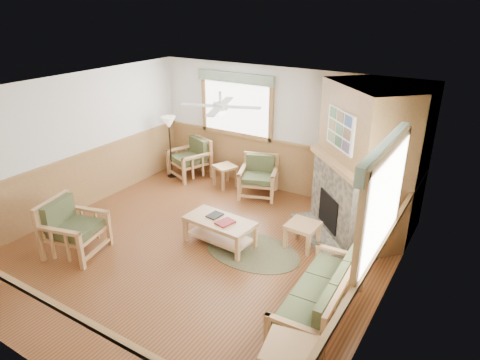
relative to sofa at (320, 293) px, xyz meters
The scene contains 23 objects.
floor 2.46m from the sofa, 168.36° to the left, with size 6.00×6.00×0.01m, color brown.
ceiling 3.33m from the sofa, 168.36° to the left, with size 6.00×6.00×0.01m, color white.
wall_back 4.32m from the sofa, 124.27° to the left, with size 6.00×0.02×2.70m, color white.
wall_front 3.58m from the sofa, 133.45° to the right, with size 6.00×0.02×2.70m, color white.
wall_left 5.48m from the sofa, behind, with size 0.02×6.00×2.70m, color white.
wall_right 1.22m from the sofa, 38.23° to the left, with size 0.02×6.00×2.70m, color white.
wainscot 2.43m from the sofa, 168.36° to the left, with size 6.00×6.00×1.10m, color olive, non-canonical shape.
fireplace 2.73m from the sofa, 97.36° to the left, with size 2.20×2.20×2.70m, color olive, non-canonical shape.
window_back 5.34m from the sofa, 135.24° to the left, with size 1.90×0.16×1.50m, color white, non-canonical shape.
window_right 2.21m from the sofa, 26.48° to the left, with size 0.16×1.90×1.50m, color white, non-canonical shape.
ceiling_fan 3.16m from the sofa, 159.19° to the left, with size 1.24×1.24×0.36m, color white, non-canonical shape.
sofa is the anchor object (origin of this frame).
armchair_back_left 5.48m from the sofa, 146.29° to the left, with size 0.82×0.82×0.92m, color tan, non-canonical shape.
armchair_back_right 3.96m from the sofa, 131.48° to the left, with size 0.77×0.77×0.86m, color tan, non-canonical shape.
armchair_left 4.13m from the sofa, behind, with size 0.84×0.84×0.94m, color tan, non-canonical shape.
coffee_table 2.35m from the sofa, 158.58° to the left, with size 1.21×0.61×0.49m, color tan, non-canonical shape.
end_table_chairs 4.61m from the sofa, 139.51° to the left, with size 0.45×0.43×0.50m, color tan, non-canonical shape.
footstool 1.82m from the sofa, 121.18° to the left, with size 0.51×0.51×0.44m, color tan, non-canonical shape.
braided_rug 1.89m from the sofa, 149.11° to the left, with size 1.71×1.71×0.01m, color #4C4A30.
floor_lamp_left 5.68m from the sofa, 150.32° to the left, with size 0.34×0.34×1.48m, color black, non-canonical shape.
floor_lamp_right 1.91m from the sofa, 84.72° to the left, with size 0.37×0.37×1.64m, color black, non-canonical shape.
book_red 2.19m from the sofa, 158.37° to the left, with size 0.22×0.30×0.03m, color maroon.
book_dark 2.51m from the sofa, 158.35° to the left, with size 0.20×0.27×0.03m, color black.
Camera 1 is at (3.91, -4.92, 3.99)m, focal length 32.00 mm.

